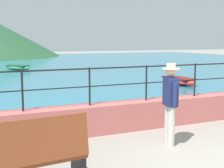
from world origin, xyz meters
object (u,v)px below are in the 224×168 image
Objects in this scene: boat_2 at (179,81)px; person_walking at (170,100)px; boat_0 at (18,67)px; bench_main at (30,156)px.

person_walking is at bearing -127.20° from boat_2.
person_walking reaches higher than boat_0.
boat_0 is at bearing 92.48° from person_walking.
person_walking reaches higher than bench_main.
bench_main is 19.69m from boat_0.
boat_0 is (2.26, 19.56, -0.30)m from bench_main.
bench_main is 0.99× the size of person_walking.
person_walking is 18.65m from boat_0.
boat_0 is 13.00m from boat_2.
bench_main reaches higher than boat_0.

